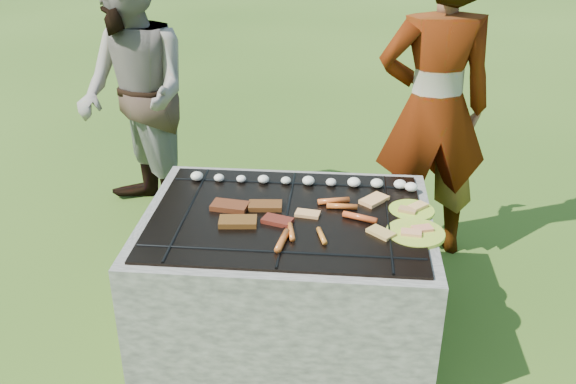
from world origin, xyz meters
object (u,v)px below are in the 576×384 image
(fire_pit, at_px, (287,276))
(plate_far, at_px, (412,210))
(cook, at_px, (434,109))
(plate_near, at_px, (415,233))
(bystander, at_px, (134,96))

(fire_pit, bearing_deg, plate_far, 10.06)
(cook, bearing_deg, fire_pit, 41.16)
(plate_near, distance_m, bystander, 1.94)
(plate_far, relative_size, bystander, 0.17)
(bystander, bearing_deg, fire_pit, 4.17)
(plate_near, xyz_separation_m, cook, (0.15, 0.91, 0.24))
(cook, bearing_deg, bystander, -14.36)
(plate_near, bearing_deg, fire_pit, 168.99)
(fire_pit, height_order, bystander, bystander)
(plate_near, relative_size, cook, 0.17)
(fire_pit, distance_m, bystander, 1.52)
(plate_far, height_order, cook, cook)
(plate_near, xyz_separation_m, bystander, (-1.56, 1.13, 0.20))
(plate_near, height_order, cook, cook)
(fire_pit, height_order, plate_near, plate_near)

